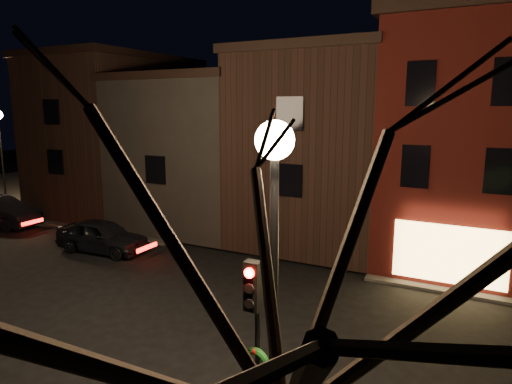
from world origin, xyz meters
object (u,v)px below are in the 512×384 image
traffic_signal (255,333)px  bare_tree_right (287,180)px  street_lamp_near (274,213)px  parked_car_a (102,236)px

traffic_signal → bare_tree_right: size_ratio=0.48×
street_lamp_near → traffic_signal: size_ratio=1.60×
bare_tree_right → traffic_signal: bearing=122.4°
street_lamp_near → bare_tree_right: 2.98m
street_lamp_near → traffic_signal: 2.49m
street_lamp_near → traffic_signal: (-0.60, 0.49, -2.37)m
street_lamp_near → bare_tree_right: size_ratio=0.76×
traffic_signal → bare_tree_right: bearing=-57.6°
bare_tree_right → parked_car_a: (-14.50, 11.42, -5.37)m
traffic_signal → bare_tree_right: (1.90, -2.99, 3.34)m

